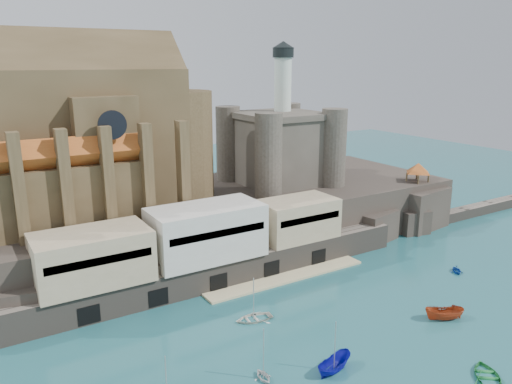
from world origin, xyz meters
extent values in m
plane|color=#1A5057|center=(0.00, 0.00, 0.00)|extent=(300.00, 300.00, 0.00)
cube|color=black|center=(0.00, 40.00, 5.00)|extent=(100.00, 34.00, 10.00)
cube|color=black|center=(-38.00, 23.50, 3.00)|extent=(9.00, 5.00, 6.00)
cube|color=black|center=(-22.00, 23.50, 3.00)|extent=(9.00, 5.00, 6.00)
cube|color=black|center=(-5.00, 23.50, 3.00)|extent=(9.00, 5.00, 6.00)
cube|color=black|center=(12.00, 23.50, 3.00)|extent=(9.00, 5.00, 6.00)
cube|color=black|center=(28.00, 23.50, 3.00)|extent=(9.00, 5.00, 6.00)
cube|color=#63594F|center=(-8.00, 22.50, 2.25)|extent=(70.00, 6.00, 4.50)
cube|color=#C7B885|center=(2.00, 18.00, 0.15)|extent=(30.00, 4.00, 0.40)
cube|color=black|center=(-30.00, 19.60, 1.60)|extent=(3.00, 0.40, 2.60)
cube|color=black|center=(-20.00, 19.60, 1.60)|extent=(3.00, 0.40, 2.60)
cube|color=black|center=(-10.00, 19.60, 1.60)|extent=(3.00, 0.40, 2.60)
cube|color=black|center=(0.00, 19.60, 1.60)|extent=(3.00, 0.40, 2.60)
cube|color=black|center=(10.00, 19.60, 1.60)|extent=(3.00, 0.40, 2.60)
cube|color=tan|center=(-28.00, 23.50, 8.25)|extent=(16.00, 9.00, 7.50)
cube|color=beige|center=(-10.00, 23.50, 8.75)|extent=(18.00, 9.00, 8.50)
cube|color=tan|center=(8.00, 23.50, 8.00)|extent=(14.00, 8.00, 7.00)
cube|color=#483821|center=(-26.00, 42.00, 22.00)|extent=(38.00, 14.00, 24.00)
cube|color=#483821|center=(-26.00, 42.00, 34.00)|extent=(38.00, 13.01, 13.01)
cylinder|color=#483821|center=(-7.00, 42.00, 20.00)|extent=(14.00, 14.00, 20.00)
cube|color=#483821|center=(-22.00, 42.00, 20.00)|extent=(10.00, 20.00, 20.00)
cube|color=#483821|center=(-30.00, 32.50, 15.00)|extent=(28.00, 5.00, 10.00)
cube|color=#483821|center=(-30.00, 51.50, 15.00)|extent=(28.00, 5.00, 10.00)
cube|color=#A94F1D|center=(-30.00, 32.50, 21.60)|extent=(28.00, 5.66, 5.66)
cube|color=#A94F1D|center=(-30.00, 51.50, 21.60)|extent=(28.00, 5.66, 5.66)
cylinder|color=black|center=(-22.00, 29.95, 26.00)|extent=(4.40, 0.30, 4.40)
cube|color=#483821|center=(-35.80, 29.50, 18.00)|extent=(1.60, 2.20, 16.00)
cube|color=#483821|center=(-29.60, 29.50, 18.00)|extent=(1.60, 2.20, 16.00)
cube|color=#483821|center=(-23.40, 29.50, 18.00)|extent=(1.60, 2.20, 16.00)
cube|color=#483821|center=(-17.20, 29.50, 18.00)|extent=(1.60, 2.20, 16.00)
cube|color=#483821|center=(-11.00, 29.50, 18.00)|extent=(1.60, 2.20, 16.00)
cube|color=#423C33|center=(16.00, 41.00, 17.00)|extent=(16.00, 16.00, 14.00)
cube|color=#423C33|center=(16.00, 41.00, 24.40)|extent=(17.00, 17.00, 1.20)
cylinder|color=#423C33|center=(8.00, 33.00, 18.00)|extent=(5.20, 5.20, 16.00)
cylinder|color=#423C33|center=(24.00, 33.00, 18.00)|extent=(5.20, 5.20, 16.00)
cylinder|color=#423C33|center=(8.00, 49.00, 18.00)|extent=(5.20, 5.20, 16.00)
cylinder|color=#423C33|center=(24.00, 49.00, 18.00)|extent=(5.20, 5.20, 16.00)
cylinder|color=silver|center=(18.00, 43.00, 30.00)|extent=(3.60, 3.60, 12.00)
cylinder|color=black|center=(18.00, 43.00, 37.00)|extent=(4.40, 4.40, 2.00)
cone|color=black|center=(18.00, 43.00, 38.60)|extent=(4.60, 4.60, 1.40)
cube|color=black|center=(42.00, 26.00, 4.35)|extent=(12.00, 10.00, 8.70)
cube|color=black|center=(38.00, 23.00, 2.50)|extent=(6.00, 5.00, 5.00)
cube|color=black|center=(47.00, 28.00, 3.00)|extent=(5.00, 4.00, 6.00)
cube|color=#483821|center=(42.00, 26.00, 8.85)|extent=(4.20, 4.20, 0.30)
cylinder|color=#483821|center=(40.40, 24.40, 10.30)|extent=(0.36, 0.36, 3.20)
cylinder|color=#483821|center=(43.60, 24.40, 10.30)|extent=(0.36, 0.36, 3.20)
cylinder|color=#483821|center=(40.40, 27.60, 10.30)|extent=(0.36, 0.36, 3.20)
cylinder|color=#483821|center=(43.60, 27.60, 10.30)|extent=(0.36, 0.36, 3.20)
pyramid|color=#A94F1D|center=(42.00, 26.00, 13.00)|extent=(6.40, 6.40, 2.20)
cube|color=#63594F|center=(66.00, 24.00, 0.00)|extent=(40.00, 3.00, 2.40)
imported|color=#1112A0|center=(-8.16, -6.18, 0.00)|extent=(2.53, 2.49, 5.49)
imported|color=#20803B|center=(5.99, -16.50, 0.00)|extent=(3.95, 3.55, 5.78)
imported|color=silver|center=(-16.07, -3.16, 0.00)|extent=(2.61, 1.71, 2.90)
imported|color=#A23B19|center=(12.93, -5.03, 0.00)|extent=(2.93, 2.90, 5.75)
imported|color=silver|center=(-9.98, 8.96, 0.00)|extent=(1.72, 3.99, 5.41)
imported|color=#11409D|center=(28.33, 4.54, 0.00)|extent=(3.03, 2.72, 3.00)
camera|label=1|loc=(-42.91, -45.11, 35.24)|focal=35.00mm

